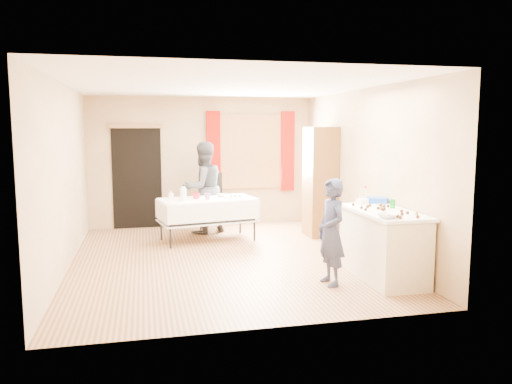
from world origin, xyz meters
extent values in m
cube|color=#9E7047|center=(0.00, 0.00, -0.01)|extent=(4.50, 5.50, 0.02)
cube|color=white|center=(0.00, 0.00, 2.61)|extent=(4.50, 5.50, 0.02)
cube|color=tan|center=(0.00, 2.76, 1.30)|extent=(4.50, 0.02, 2.60)
cube|color=tan|center=(0.00, -2.76, 1.30)|extent=(4.50, 0.02, 2.60)
cube|color=tan|center=(-2.26, 0.00, 1.30)|extent=(0.02, 5.50, 2.60)
cube|color=tan|center=(2.26, 0.00, 1.30)|extent=(0.02, 5.50, 2.60)
cube|color=olive|center=(1.00, 2.72, 1.50)|extent=(1.32, 0.06, 1.52)
cube|color=white|center=(1.00, 2.71, 1.50)|extent=(1.20, 0.02, 1.40)
cube|color=#A90A01|center=(0.22, 2.67, 1.50)|extent=(0.28, 0.06, 1.65)
cube|color=#A90A01|center=(1.78, 2.67, 1.50)|extent=(0.28, 0.06, 1.65)
cube|color=black|center=(-1.30, 2.73, 1.00)|extent=(0.95, 0.04, 2.00)
cube|color=olive|center=(-1.30, 2.70, 2.02)|extent=(1.05, 0.06, 0.08)
cube|color=brown|center=(1.99, 1.25, 1.00)|extent=(0.50, 0.60, 2.00)
cube|color=beige|center=(1.89, -1.45, 0.43)|extent=(0.64, 1.41, 0.86)
cube|color=white|center=(1.89, -1.45, 0.89)|extent=(0.70, 1.47, 0.04)
cube|color=white|center=(-0.09, 1.31, 0.73)|extent=(1.75, 1.10, 0.04)
cube|color=black|center=(0.09, 2.18, 0.49)|extent=(0.52, 0.52, 0.07)
cube|color=black|center=(0.11, 2.38, 0.79)|extent=(0.46, 0.10, 0.66)
imported|color=#212645|center=(1.12, -1.56, 0.68)|extent=(0.57, 0.44, 1.36)
imported|color=black|center=(-0.08, 1.95, 0.86)|extent=(1.34, 1.29, 1.72)
cylinder|color=#079A18|center=(2.09, -1.31, 0.97)|extent=(0.09, 0.09, 0.12)
imported|color=white|center=(1.65, -1.98, 0.94)|extent=(0.34, 0.34, 0.05)
cube|color=white|center=(1.83, -0.90, 0.95)|extent=(0.17, 0.14, 0.08)
cube|color=blue|center=(2.09, -0.82, 0.95)|extent=(0.36, 0.31, 0.08)
cylinder|color=silver|center=(-0.52, 1.11, 0.86)|extent=(0.12, 0.12, 0.22)
imported|color=red|center=(-0.28, 1.30, 0.80)|extent=(0.16, 0.16, 0.10)
imported|color=red|center=(-0.10, 1.18, 0.80)|extent=(0.19, 0.19, 0.11)
imported|color=white|center=(0.19, 1.47, 0.78)|extent=(0.31, 0.31, 0.05)
cube|color=white|center=(0.41, 1.27, 0.76)|extent=(0.34, 0.30, 0.02)
imported|color=white|center=(-0.72, 1.39, 0.83)|extent=(0.12, 0.12, 0.15)
sphere|color=#3F2314|center=(1.88, -1.38, 0.93)|extent=(0.04, 0.04, 0.04)
sphere|color=black|center=(1.89, -1.46, 0.93)|extent=(0.04, 0.04, 0.04)
sphere|color=black|center=(1.97, -1.28, 0.93)|extent=(0.04, 0.04, 0.04)
sphere|color=black|center=(1.92, -1.86, 0.93)|extent=(0.04, 0.04, 0.04)
sphere|color=black|center=(1.81, -1.96, 0.93)|extent=(0.04, 0.04, 0.04)
sphere|color=black|center=(2.00, -2.08, 0.93)|extent=(0.04, 0.04, 0.04)
sphere|color=#3F2314|center=(2.11, -1.88, 0.93)|extent=(0.04, 0.04, 0.04)
sphere|color=black|center=(2.04, -1.79, 0.93)|extent=(0.04, 0.04, 0.04)
sphere|color=black|center=(1.65, -1.00, 0.93)|extent=(0.04, 0.04, 0.04)
sphere|color=black|center=(1.78, -2.08, 0.93)|extent=(0.04, 0.04, 0.04)
sphere|color=black|center=(1.65, -1.28, 0.93)|extent=(0.04, 0.04, 0.04)
sphere|color=black|center=(1.69, -1.97, 0.93)|extent=(0.04, 0.04, 0.04)
sphere|color=#3F2314|center=(2.00, -1.13, 0.93)|extent=(0.04, 0.04, 0.04)
sphere|color=black|center=(1.84, -1.13, 0.93)|extent=(0.04, 0.04, 0.04)
sphere|color=black|center=(2.03, -1.66, 0.93)|extent=(0.04, 0.04, 0.04)
sphere|color=black|center=(1.63, -1.44, 0.93)|extent=(0.04, 0.04, 0.04)
sphere|color=black|center=(1.97, -1.29, 0.93)|extent=(0.04, 0.04, 0.04)
sphere|color=black|center=(1.79, -1.99, 0.93)|extent=(0.04, 0.04, 0.04)
sphere|color=#3F2314|center=(2.03, -1.18, 0.93)|extent=(0.04, 0.04, 0.04)
sphere|color=black|center=(1.80, -1.97, 0.93)|extent=(0.04, 0.04, 0.04)
sphere|color=black|center=(1.72, -2.01, 0.93)|extent=(0.04, 0.04, 0.04)
sphere|color=black|center=(2.06, -1.24, 0.93)|extent=(0.04, 0.04, 0.04)
sphere|color=black|center=(2.00, -1.14, 0.93)|extent=(0.04, 0.04, 0.04)
sphere|color=black|center=(1.76, -1.23, 0.93)|extent=(0.04, 0.04, 0.04)
sphere|color=#3F2314|center=(2.00, -1.10, 0.93)|extent=(0.04, 0.04, 0.04)
sphere|color=black|center=(1.84, -1.37, 0.93)|extent=(0.04, 0.04, 0.04)
sphere|color=black|center=(1.84, -1.50, 0.93)|extent=(0.04, 0.04, 0.04)
camera|label=1|loc=(-1.17, -7.36, 1.98)|focal=35.00mm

